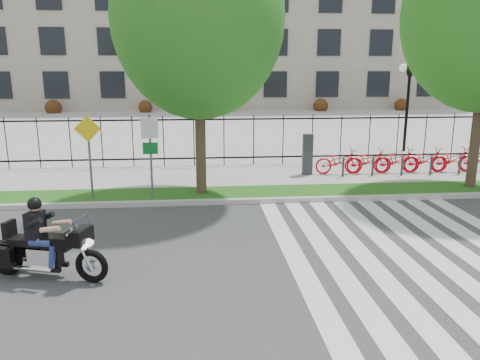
{
  "coord_description": "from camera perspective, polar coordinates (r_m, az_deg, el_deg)",
  "views": [
    {
      "loc": [
        0.17,
        -9.37,
        3.97
      ],
      "look_at": [
        1.29,
        3.0,
        1.0
      ],
      "focal_mm": 35.0,
      "sensor_mm": 36.0,
      "label": 1
    }
  ],
  "objects": [
    {
      "name": "grass_verge",
      "position": [
        14.84,
        -5.64,
        -1.82
      ],
      "size": [
        60.0,
        1.5,
        0.15
      ],
      "primitive_type": "cube",
      "color": "#215916",
      "rests_on": "ground"
    },
    {
      "name": "ground",
      "position": [
        10.17,
        -5.79,
        -9.57
      ],
      "size": [
        120.0,
        120.0,
        0.0
      ],
      "primitive_type": "plane",
      "color": "#373639",
      "rests_on": "ground"
    },
    {
      "name": "iron_fence",
      "position": [
        18.78,
        -5.64,
        4.76
      ],
      "size": [
        30.0,
        0.06,
        2.0
      ],
      "primitive_type": null,
      "color": "black",
      "rests_on": "sidewalk"
    },
    {
      "name": "curb",
      "position": [
        14.02,
        -5.66,
        -2.73
      ],
      "size": [
        60.0,
        0.2,
        0.15
      ],
      "primitive_type": "cube",
      "color": "#ACA9A2",
      "rests_on": "ground"
    },
    {
      "name": "motorcycle_rider",
      "position": [
        9.77,
        -22.62,
        -7.49
      ],
      "size": [
        2.45,
        1.15,
        1.95
      ],
      "color": "black",
      "rests_on": "ground"
    },
    {
      "name": "sidewalk",
      "position": [
        17.26,
        -5.59,
        0.36
      ],
      "size": [
        60.0,
        3.5,
        0.15
      ],
      "primitive_type": "cube",
      "color": "#9E9A94",
      "rests_on": "ground"
    },
    {
      "name": "bike_share_station",
      "position": [
        19.13,
        22.87,
        2.32
      ],
      "size": [
        9.97,
        0.85,
        1.5
      ],
      "color": "#2D2D33",
      "rests_on": "sidewalk"
    },
    {
      "name": "plaza",
      "position": [
        34.59,
        -5.45,
        6.89
      ],
      "size": [
        80.0,
        34.0,
        0.1
      ],
      "primitive_type": "cube",
      "color": "#9E9A94",
      "rests_on": "ground"
    },
    {
      "name": "lamp_post_right",
      "position": [
        23.53,
        19.9,
        10.82
      ],
      "size": [
        1.06,
        0.7,
        4.25
      ],
      "color": "black",
      "rests_on": "ground"
    },
    {
      "name": "sign_pole_regulatory",
      "position": [
        14.19,
        -10.88,
        4.19
      ],
      "size": [
        0.5,
        0.09,
        2.5
      ],
      "color": "#59595B",
      "rests_on": "grass_verge"
    },
    {
      "name": "sign_pole_warning",
      "position": [
        14.49,
        -17.95,
        3.96
      ],
      "size": [
        0.78,
        0.09,
        2.49
      ],
      "color": "#59595B",
      "rests_on": "grass_verge"
    },
    {
      "name": "crosswalk_stripes",
      "position": [
        11.19,
        20.04,
        -8.14
      ],
      "size": [
        5.7,
        8.0,
        0.01
      ],
      "primitive_type": null,
      "color": "silver",
      "rests_on": "ground"
    },
    {
      "name": "office_building",
      "position": [
        54.61,
        -5.64,
        19.7
      ],
      "size": [
        60.0,
        21.9,
        20.15
      ],
      "color": "gray",
      "rests_on": "ground"
    },
    {
      "name": "street_tree_1",
      "position": [
        14.38,
        -5.12,
        18.95
      ],
      "size": [
        5.06,
        5.06,
        8.13
      ],
      "color": "#36251D",
      "rests_on": "grass_verge"
    }
  ]
}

